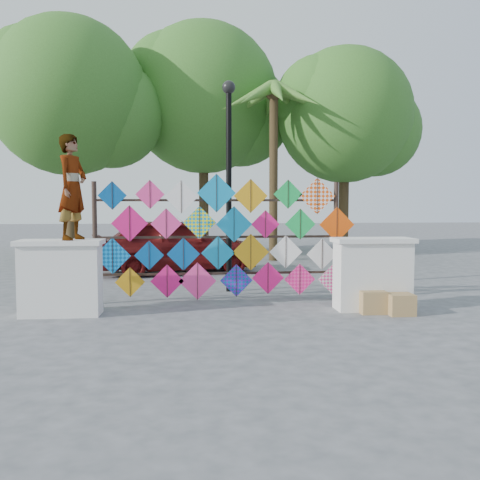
# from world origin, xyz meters

# --- Properties ---
(ground) EXTENTS (80.00, 80.00, 0.00)m
(ground) POSITION_xyz_m (0.00, 0.00, 0.00)
(ground) COLOR gray
(ground) RESTS_ON ground
(parapet_left) EXTENTS (1.40, 0.65, 1.28)m
(parapet_left) POSITION_xyz_m (-2.70, -0.20, 0.65)
(parapet_left) COLOR white
(parapet_left) RESTS_ON ground
(parapet_right) EXTENTS (1.40, 0.65, 1.28)m
(parapet_right) POSITION_xyz_m (2.70, -0.20, 0.65)
(parapet_right) COLOR white
(parapet_right) RESTS_ON ground
(kite_rack) EXTENTS (4.98, 0.24, 2.45)m
(kite_rack) POSITION_xyz_m (0.10, 0.73, 1.22)
(kite_rack) COLOR #2E2019
(kite_rack) RESTS_ON ground
(tree_west) EXTENTS (5.85, 5.20, 8.01)m
(tree_west) POSITION_xyz_m (-4.40, 9.03, 5.38)
(tree_west) COLOR #43331C
(tree_west) RESTS_ON ground
(tree_mid) EXTENTS (6.30, 5.60, 8.61)m
(tree_mid) POSITION_xyz_m (0.11, 11.03, 5.77)
(tree_mid) COLOR #43331C
(tree_mid) RESTS_ON ground
(tree_east) EXTENTS (5.40, 4.80, 7.42)m
(tree_east) POSITION_xyz_m (5.09, 9.53, 4.99)
(tree_east) COLOR #43331C
(tree_east) RESTS_ON ground
(palm_tree) EXTENTS (3.62, 3.62, 5.83)m
(palm_tree) POSITION_xyz_m (2.20, 8.00, 4.95)
(palm_tree) COLOR #43331C
(palm_tree) RESTS_ON ground
(vendor_woman) EXTENTS (0.63, 0.75, 1.76)m
(vendor_woman) POSITION_xyz_m (-2.48, -0.20, 2.16)
(vendor_woman) COLOR #99999E
(vendor_woman) RESTS_ON parapet_left
(sedan) EXTENTS (4.73, 2.70, 1.52)m
(sedan) POSITION_xyz_m (-0.94, 5.16, 0.76)
(sedan) COLOR #5C0F10
(sedan) RESTS_ON ground
(lamppost) EXTENTS (0.28, 0.28, 4.46)m
(lamppost) POSITION_xyz_m (0.30, 2.00, 2.69)
(lamppost) COLOR black
(lamppost) RESTS_ON ground
(cardboard_box_near) EXTENTS (0.44, 0.39, 0.39)m
(cardboard_box_near) POSITION_xyz_m (2.59, -0.50, 0.20)
(cardboard_box_near) COLOR tan
(cardboard_box_near) RESTS_ON ground
(cardboard_box_far) EXTENTS (0.43, 0.39, 0.36)m
(cardboard_box_far) POSITION_xyz_m (3.02, -0.69, 0.18)
(cardboard_box_far) COLOR tan
(cardboard_box_far) RESTS_ON ground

